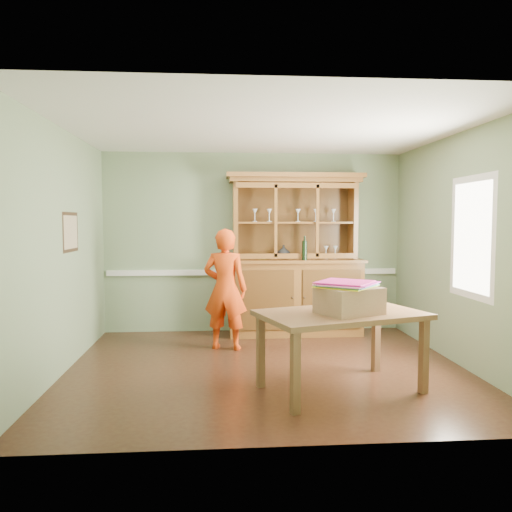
{
  "coord_description": "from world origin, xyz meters",
  "views": [
    {
      "loc": [
        -0.55,
        -5.57,
        1.68
      ],
      "look_at": [
        -0.09,
        0.4,
        1.26
      ],
      "focal_mm": 35.0,
      "sensor_mm": 36.0,
      "label": 1
    }
  ],
  "objects": [
    {
      "name": "wall_back",
      "position": [
        0.0,
        2.0,
        1.35
      ],
      "size": [
        4.5,
        0.0,
        4.5
      ],
      "primitive_type": "plane",
      "rotation": [
        1.57,
        0.0,
        0.0
      ],
      "color": "gray",
      "rests_on": "floor"
    },
    {
      "name": "wall_front",
      "position": [
        0.0,
        -2.0,
        1.35
      ],
      "size": [
        4.5,
        0.0,
        4.5
      ],
      "primitive_type": "plane",
      "rotation": [
        -1.57,
        0.0,
        0.0
      ],
      "color": "gray",
      "rests_on": "floor"
    },
    {
      "name": "floor",
      "position": [
        0.0,
        0.0,
        0.0
      ],
      "size": [
        4.5,
        4.5,
        0.0
      ],
      "primitive_type": "plane",
      "color": "#432515",
      "rests_on": "ground"
    },
    {
      "name": "chair_rail",
      "position": [
        0.0,
        1.98,
        0.9
      ],
      "size": [
        4.41,
        0.05,
        0.08
      ],
      "primitive_type": "cube",
      "color": "white",
      "rests_on": "wall_back"
    },
    {
      "name": "cardboard_box",
      "position": [
        0.71,
        -0.89,
        0.91
      ],
      "size": [
        0.69,
        0.64,
        0.26
      ],
      "primitive_type": "cube",
      "rotation": [
        0.0,
        0.0,
        0.45
      ],
      "color": "#946D4C",
      "rests_on": "dining_table"
    },
    {
      "name": "dining_table",
      "position": [
        0.66,
        -0.8,
        0.69
      ],
      "size": [
        1.78,
        1.37,
        0.78
      ],
      "rotation": [
        0.0,
        0.0,
        0.31
      ],
      "color": "brown",
      "rests_on": "floor"
    },
    {
      "name": "person",
      "position": [
        -0.45,
        0.9,
        0.79
      ],
      "size": [
        0.65,
        0.51,
        1.58
      ],
      "primitive_type": "imported",
      "rotation": [
        0.0,
        0.0,
        2.89
      ],
      "color": "#E5420E",
      "rests_on": "floor"
    },
    {
      "name": "wall_left",
      "position": [
        -2.25,
        0.0,
        1.35
      ],
      "size": [
        0.0,
        4.0,
        4.0
      ],
      "primitive_type": "plane",
      "rotation": [
        1.57,
        0.0,
        1.57
      ],
      "color": "gray",
      "rests_on": "floor"
    },
    {
      "name": "window_panel",
      "position": [
        2.23,
        -0.3,
        1.5
      ],
      "size": [
        0.03,
        0.96,
        1.36
      ],
      "color": "white",
      "rests_on": "wall_right"
    },
    {
      "name": "kite_stack",
      "position": [
        0.7,
        -0.88,
        1.07
      ],
      "size": [
        0.67,
        0.67,
        0.05
      ],
      "rotation": [
        0.0,
        0.0,
        0.89
      ],
      "color": "yellow",
      "rests_on": "cardboard_box"
    },
    {
      "name": "ceiling",
      "position": [
        0.0,
        0.0,
        2.7
      ],
      "size": [
        4.5,
        4.5,
        0.0
      ],
      "primitive_type": "plane",
      "rotation": [
        3.14,
        0.0,
        0.0
      ],
      "color": "white",
      "rests_on": "wall_back"
    },
    {
      "name": "china_hutch",
      "position": [
        0.59,
        1.73,
        0.83
      ],
      "size": [
        2.02,
        0.67,
        2.37
      ],
      "color": "#945D27",
      "rests_on": "floor"
    },
    {
      "name": "framed_map",
      "position": [
        -2.23,
        0.3,
        1.55
      ],
      "size": [
        0.03,
        0.6,
        0.46
      ],
      "color": "#362415",
      "rests_on": "wall_left"
    },
    {
      "name": "wall_right",
      "position": [
        2.25,
        0.0,
        1.35
      ],
      "size": [
        0.0,
        4.0,
        4.0
      ],
      "primitive_type": "plane",
      "rotation": [
        1.57,
        0.0,
        -1.57
      ],
      "color": "gray",
      "rests_on": "floor"
    }
  ]
}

